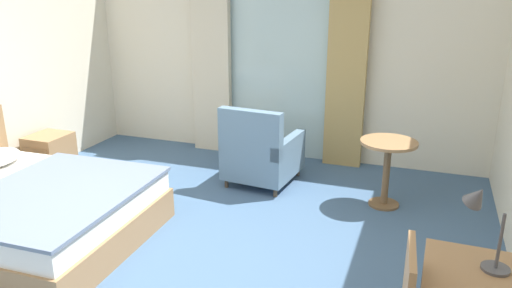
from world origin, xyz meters
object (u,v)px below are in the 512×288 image
bed (22,210)px  desk_lamp (482,212)px  round_cafe_table (387,159)px  nightstand (50,155)px  armchair_by_window (261,154)px

bed → desk_lamp: desk_lamp is taller
round_cafe_table → desk_lamp: bearing=-72.8°
nightstand → desk_lamp: (4.46, -1.64, 0.76)m
bed → desk_lamp: 3.71m
armchair_by_window → round_cafe_table: armchair_by_window is taller
desk_lamp → armchair_by_window: 3.12m
armchair_by_window → round_cafe_table: size_ratio=1.33×
desk_lamp → armchair_by_window: size_ratio=0.49×
nightstand → desk_lamp: bearing=-20.2°
armchair_by_window → round_cafe_table: 1.40m
bed → armchair_by_window: bed is taller
nightstand → round_cafe_table: bearing=7.3°
bed → round_cafe_table: bearing=31.3°
nightstand → bed: bearing=-57.1°
bed → armchair_by_window: size_ratio=2.26×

